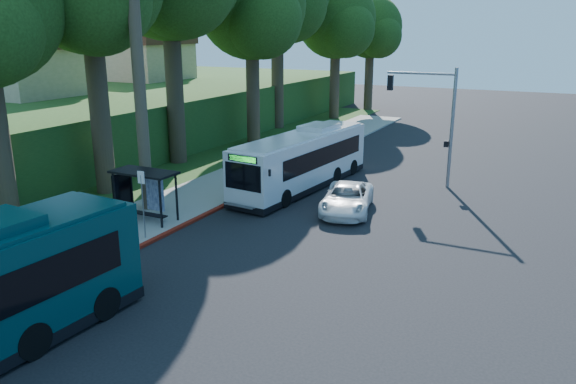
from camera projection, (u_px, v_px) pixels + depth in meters
The scene contains 13 objects.
ground at pixel (303, 225), 26.96m from camera, with size 140.00×140.00×0.00m, color black.
sidewalk at pixel (180, 203), 30.10m from camera, with size 4.50×70.00×0.12m, color gray.
red_curb at pixel (167, 233), 25.67m from camera, with size 0.25×30.00×0.13m, color maroon.
grass_verge at pixel (157, 172), 36.86m from camera, with size 8.00×70.00×0.06m, color #234719.
bus_shelter at pixel (143, 185), 27.14m from camera, with size 3.20×1.51×2.55m.
stop_sign_pole at pixel (142, 196), 24.43m from camera, with size 0.35×0.06×3.17m.
traffic_signal_pole at pixel (435, 112), 32.67m from camera, with size 4.10×0.30×7.00m.
hillside_backdrop at pixel (111, 106), 50.60m from camera, with size 24.00×60.00×8.80m.
tree_2 at pixel (253, 10), 42.90m from camera, with size 8.82×8.40×15.12m.
tree_4 at pixel (337, 23), 56.62m from camera, with size 8.40×8.00×14.14m.
tree_5 at pixel (371, 30), 63.27m from camera, with size 7.35×7.00×12.86m.
white_bus at pixel (303, 159), 32.95m from camera, with size 3.57×11.96×3.51m.
pickup at pixel (347, 198), 28.76m from camera, with size 2.35×5.09×1.42m, color white.
Camera 1 is at (10.82, -23.05, 9.02)m, focal length 35.00 mm.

